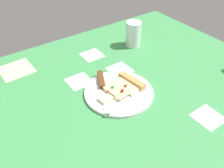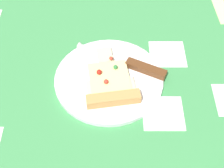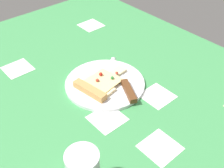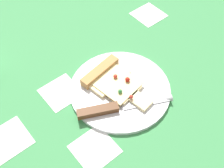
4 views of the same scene
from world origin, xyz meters
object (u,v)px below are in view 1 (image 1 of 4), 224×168
(plate, at_px, (119,92))
(drinking_glass, at_px, (133,34))
(knife, at_px, (103,87))
(pizza_slice, at_px, (124,86))
(napkin, at_px, (16,70))

(plate, bearing_deg, drinking_glass, -46.91)
(knife, bearing_deg, plate, 157.21)
(plate, xyz_separation_m, pizza_slice, (0.00, -0.03, 0.01))
(drinking_glass, height_order, napkin, drinking_glass)
(pizza_slice, height_order, knife, pizza_slice)
(knife, xyz_separation_m, drinking_glass, (0.20, -0.31, 0.04))
(knife, distance_m, napkin, 0.39)
(pizza_slice, distance_m, drinking_glass, 0.35)
(napkin, bearing_deg, drinking_glass, -102.40)
(drinking_glass, bearing_deg, plate, 133.09)
(plate, xyz_separation_m, drinking_glass, (0.25, -0.27, 0.05))
(pizza_slice, height_order, drinking_glass, drinking_glass)
(plate, xyz_separation_m, napkin, (0.37, 0.27, -0.00))
(pizza_slice, relative_size, knife, 0.82)
(plate, height_order, knife, knife)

